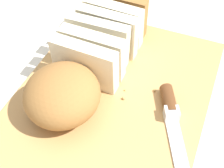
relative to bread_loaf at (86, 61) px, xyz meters
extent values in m
plane|color=silver|center=(-0.02, -0.06, -0.06)|extent=(3.00, 3.00, 0.00)
cube|color=tan|center=(-0.02, -0.06, -0.05)|extent=(0.43, 0.32, 0.02)
ellipsoid|color=#996633|center=(-0.08, 0.00, 0.00)|extent=(0.13, 0.12, 0.08)
cube|color=beige|center=(-0.01, 0.00, 0.00)|extent=(0.04, 0.12, 0.08)
cube|color=beige|center=(0.02, 0.00, 0.00)|extent=(0.03, 0.12, 0.08)
cube|color=beige|center=(0.05, 0.00, 0.00)|extent=(0.03, 0.11, 0.08)
cube|color=beige|center=(0.09, -0.01, 0.00)|extent=(0.03, 0.12, 0.08)
cube|color=beige|center=(0.12, -0.01, 0.00)|extent=(0.04, 0.12, 0.08)
cube|color=#996633|center=(0.15, -0.01, 0.00)|extent=(0.03, 0.12, 0.08)
cylinder|color=#593319|center=(-0.01, -0.15, -0.03)|extent=(0.06, 0.04, 0.02)
cube|color=silver|center=(-0.03, -0.16, -0.03)|extent=(0.03, 0.03, 0.02)
sphere|color=tan|center=(0.01, -0.12, -0.04)|extent=(0.00, 0.00, 0.00)
sphere|color=tan|center=(-0.01, -0.07, -0.04)|extent=(0.00, 0.00, 0.00)
sphere|color=tan|center=(-0.02, -0.08, -0.04)|extent=(0.00, 0.00, 0.00)
sphere|color=tan|center=(0.02, -0.05, -0.04)|extent=(0.00, 0.00, 0.00)
camera|label=1|loc=(-0.35, -0.17, 0.37)|focal=51.08mm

